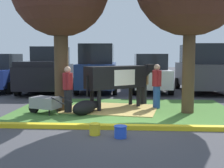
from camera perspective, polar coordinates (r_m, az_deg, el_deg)
name	(u,v)px	position (r m, az deg, el deg)	size (l,w,h in m)	color
ground_plane	(122,125)	(8.56, 1.93, -7.78)	(80.00, 80.00, 0.00)	#424247
grass_island	(123,110)	(10.76, 2.19, -4.95)	(7.65, 5.14, 0.02)	#477A33
curb_yellow	(121,127)	(8.09, 1.68, -8.14)	(8.85, 0.24, 0.12)	yellow
hay_bedding	(111,109)	(10.90, -0.10, -4.74)	(3.20, 2.40, 0.04)	tan
cow_holstein	(118,77)	(11.01, 1.19, 1.25)	(2.71, 2.21, 1.60)	black
calf_lying	(85,108)	(9.98, -5.14, -4.47)	(0.95, 1.30, 0.48)	black
person_handler	(157,85)	(11.09, 8.49, -0.17)	(0.34, 0.51, 1.63)	#23478C
person_visitor_near	(68,88)	(10.20, -8.38, -0.82)	(0.34, 0.51, 1.59)	black
person_visitor_far	(144,84)	(12.02, 6.01, 0.00)	(0.39, 0.41, 1.53)	black
wheelbarrow	(45,103)	(10.23, -12.59, -3.51)	(1.59, 0.99, 0.63)	gray
bucket_yellow	(95,129)	(7.51, -3.28, -8.50)	(0.29, 0.29, 0.29)	yellow
bucket_blue	(120,131)	(7.26, 1.60, -8.99)	(0.32, 0.32, 0.29)	blue
sedan_blue	(2,73)	(17.45, -20.09, 1.99)	(2.15, 4.46, 2.02)	navy
pickup_truck_black	(47,71)	(16.54, -12.17, 2.48)	(2.37, 5.47, 2.42)	black
suv_black	(98,68)	(16.17, -2.74, 3.08)	(2.25, 4.67, 2.52)	navy
hatchback_white	(150,73)	(16.23, 7.21, 2.04)	(2.15, 4.46, 2.02)	silver
suv_dark_grey	(201,68)	(16.54, 16.56, 2.91)	(2.25, 4.67, 2.52)	#3D3D42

